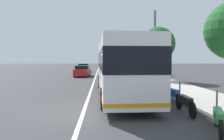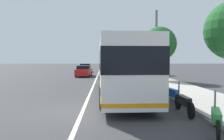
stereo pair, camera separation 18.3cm
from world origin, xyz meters
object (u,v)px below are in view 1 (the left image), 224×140
Objects in this scene: motorcycle_angled at (185,102)px; motorcycle_mid_row at (218,118)px; utility_pole at (155,45)px; coach_bus at (120,66)px; motorcycle_by_tree at (171,93)px; car_behind_bus at (82,71)px; car_side_street at (112,68)px; roadside_tree_far_block at (135,48)px; roadside_tree_mid_block at (158,44)px; car_far_distant at (106,65)px; car_ahead_same_lane at (83,68)px.

motorcycle_mid_row is at bearing -175.57° from motorcycle_angled.
utility_pole is at bearing -8.17° from motorcycle_angled.
coach_bus is at bearing 156.66° from utility_pole.
motorcycle_by_tree is 19.34m from car_behind_bus.
car_side_street is (31.76, 1.82, 0.27)m from motorcycle_mid_row.
car_behind_bus is 0.75× the size of roadside_tree_far_block.
roadside_tree_far_block reaches higher than motorcycle_mid_row.
motorcycle_angled is (2.43, 0.15, 0.02)m from motorcycle_mid_row.
roadside_tree_mid_block is (9.12, -4.78, 2.03)m from coach_bus.
coach_bus is 5.58m from motorcycle_angled.
car_side_street is 0.74× the size of roadside_tree_far_block.
motorcycle_mid_row is 0.92× the size of motorcycle_by_tree.
coach_bus is 3.76m from motorcycle_by_tree.
motorcycle_by_tree is (-2.32, -2.60, -1.42)m from coach_bus.
utility_pole is (16.58, -2.68, 3.50)m from motorcycle_angled.
roadside_tree_mid_block is at bearing 53.63° from car_behind_bus.
motorcycle_mid_row is at bearing -176.14° from car_far_distant.
car_ahead_same_lane is at bearing 167.26° from car_far_distant.
car_side_street is at bearing 4.28° from motorcycle_angled.
roadside_tree_far_block is at bearing -12.74° from coach_bus.
car_far_distant is (44.72, 0.09, -1.20)m from coach_bus.
car_ahead_same_lane is at bearing 3.44° from motorcycle_by_tree.
motorcycle_mid_row is 0.32× the size of roadside_tree_far_block.
roadside_tree_far_block reaches higher than roadside_tree_mid_block.
coach_bus reaches higher than motorcycle_mid_row.
car_behind_bus is 9.77m from roadside_tree_far_block.
car_side_street is (-2.30, -5.17, 0.02)m from car_ahead_same_lane.
coach_bus is 2.60× the size of car_behind_bus.
car_ahead_same_lane is at bearing -173.46° from car_behind_bus.
car_behind_bus is 0.82× the size of roadside_tree_mid_block.
car_side_street reaches higher than motorcycle_angled.
motorcycle_mid_row is at bearing 10.40° from car_ahead_same_lane.
motorcycle_by_tree is at bearing -173.38° from car_side_street.
car_side_street is 0.81× the size of roadside_tree_mid_block.
roadside_tree_mid_block is (13.97, -2.40, 3.43)m from motorcycle_angled.
car_behind_bus is (20.81, 6.09, 0.22)m from motorcycle_angled.
roadside_tree_far_block is at bearing -2.83° from motorcycle_angled.
motorcycle_angled reaches higher than motorcycle_by_tree.
car_behind_bus is at bearing 17.31° from motorcycle_angled.
roadside_tree_far_block reaches higher than motorcycle_by_tree.
motorcycle_mid_row is 16.91m from roadside_tree_mid_block.
car_ahead_same_lane is (31.62, 6.85, 0.22)m from motorcycle_angled.
coach_bus reaches higher than car_behind_bus.
motorcycle_mid_row is at bearing 172.41° from utility_pole.
car_ahead_same_lane is 0.52× the size of utility_pole.
motorcycle_mid_row is 52.06m from car_far_distant.
car_ahead_same_lane is 18.11m from utility_pole.
car_side_street is at bearing 14.88° from roadside_tree_mid_block.
motorcycle_by_tree is 47.11m from car_far_distant.
car_ahead_same_lane is at bearing 27.66° from roadside_tree_mid_block.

